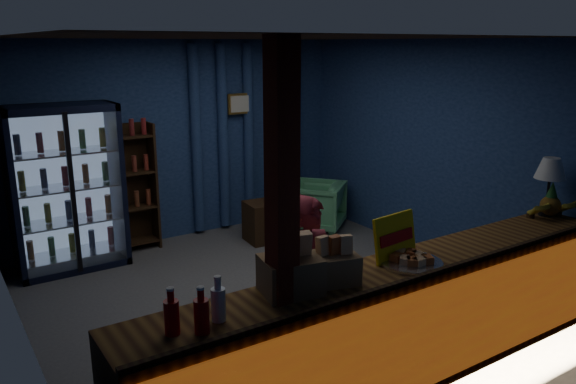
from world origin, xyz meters
The scene contains 19 objects.
ground centered at (0.00, 0.00, 0.00)m, with size 4.60×4.60×0.00m, color #515154.
room_walls centered at (0.00, 0.00, 1.57)m, with size 4.60×4.60×4.60m.
counter centered at (0.00, -1.91, 0.48)m, with size 4.40×0.57×0.99m.
support_post centered at (-1.05, -1.90, 1.30)m, with size 0.16×0.16×2.60m, color maroon.
beverage_cooler centered at (-1.55, 1.92, 0.93)m, with size 1.20×0.62×1.90m.
bottle_shelf centered at (-0.70, 2.06, 0.79)m, with size 0.50×0.28×1.60m.
curtain_folds centered at (1.00, 2.14, 1.30)m, with size 1.74×0.14×2.50m.
framed_picture centered at (0.85, 2.10, 1.75)m, with size 0.36×0.04×0.28m.
shopkeeper centered at (-0.49, -1.43, 0.72)m, with size 0.53×0.35×1.45m, color maroon.
green_chair centered at (1.67, 1.42, 0.34)m, with size 0.72×0.74×0.67m, color #58B074.
side_table centered at (0.85, 1.39, 0.27)m, with size 0.62×0.48×0.64m.
yellow_sign centered at (0.05, -1.77, 1.12)m, with size 0.44×0.13×0.35m.
soda_bottles centered at (-1.66, -1.95, 1.06)m, with size 0.38×0.17×0.28m.
snack_box_left centered at (-0.94, -1.84, 1.09)m, with size 0.43×0.38×0.40m.
snack_box_centre centered at (-0.60, -1.86, 1.07)m, with size 0.37×0.33×0.34m.
pastry_tray centered at (0.08, -1.93, 0.98)m, with size 0.47×0.47×0.08m.
banana_bunches centered at (2.01, -1.81, 1.04)m, with size 0.54×0.31×0.18m.
table_lamp centered at (2.05, -1.75, 1.39)m, with size 0.29×0.29×0.56m.
pineapple centered at (2.05, -1.79, 1.09)m, with size 0.19×0.19×0.33m.
Camera 1 is at (-2.84, -4.68, 2.55)m, focal length 35.00 mm.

